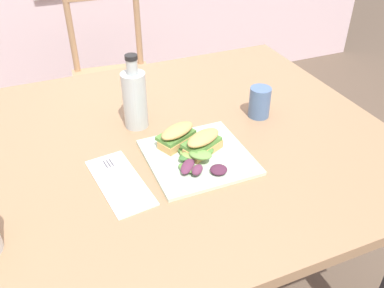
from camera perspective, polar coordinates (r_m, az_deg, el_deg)
dining_table at (r=1.20m, az=-4.85°, el=-4.13°), size 1.31×1.02×0.74m
chair_wooden_far at (r=2.18m, az=-10.88°, el=9.00°), size 0.44×0.44×0.87m
plate_lunch at (r=1.06m, az=0.83°, el=-1.80°), size 0.26×0.26×0.01m
sandwich_half_front at (r=1.06m, az=1.52°, el=0.20°), size 0.12×0.10×0.06m
sandwich_half_back at (r=1.08m, az=-2.07°, el=1.21°), size 0.12×0.10×0.06m
salad_mixed_greens at (r=1.03m, az=0.69°, el=-1.92°), size 0.12×0.16×0.03m
napkin_folded at (r=1.00m, az=-9.97°, el=-5.23°), size 0.13×0.24×0.00m
fork_on_napkin at (r=1.01m, az=-10.35°, el=-4.52°), size 0.04×0.19×0.00m
bottle_cold_brew at (r=1.17m, az=-7.90°, el=5.82°), size 0.07×0.07×0.22m
cup_extra_side at (r=1.24m, az=9.36°, el=5.74°), size 0.06×0.06×0.09m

